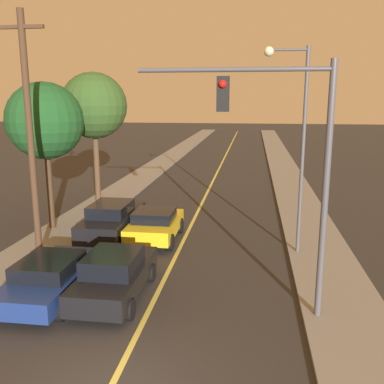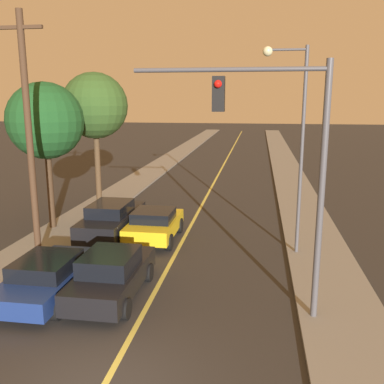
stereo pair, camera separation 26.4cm
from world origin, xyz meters
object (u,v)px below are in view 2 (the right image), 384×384
object	(u,v)px
traffic_signal_mast	(281,149)
tree_left_near	(45,121)
utility_pole_left	(29,136)
car_near_lane_front	(112,274)
car_outer_lane_second	(112,219)
car_outer_lane_front	(49,276)
tree_left_far	(95,106)
car_near_lane_second	(154,224)
streetlamp_right	(294,126)

from	to	relation	value
traffic_signal_mast	tree_left_near	size ratio (longest dim) A/B	1.03
traffic_signal_mast	utility_pole_left	xyz separation A→B (m)	(-8.69, 2.93, -0.04)
car_near_lane_front	utility_pole_left	world-z (taller)	utility_pole_left
car_near_lane_front	car_outer_lane_second	distance (m)	5.91
car_near_lane_front	traffic_signal_mast	distance (m)	6.38
car_near_lane_front	car_outer_lane_front	world-z (taller)	car_near_lane_front
car_near_lane_front	traffic_signal_mast	xyz separation A→B (m)	(4.93, -0.48, 4.03)
car_near_lane_front	traffic_signal_mast	bearing A→B (deg)	-5.53
car_near_lane_front	car_outer_lane_second	xyz separation A→B (m)	(-1.93, 5.58, 0.10)
car_outer_lane_front	tree_left_far	bearing A→B (deg)	102.45
car_near_lane_front	car_near_lane_second	world-z (taller)	car_near_lane_front
traffic_signal_mast	car_outer_lane_second	bearing A→B (deg)	138.54
car_outer_lane_front	utility_pole_left	size ratio (longest dim) A/B	0.49
car_outer_lane_second	tree_left_far	world-z (taller)	tree_left_far
tree_left_near	traffic_signal_mast	bearing A→B (deg)	-34.16
car_outer_lane_front	tree_left_far	size ratio (longest dim) A/B	0.60
traffic_signal_mast	tree_left_far	distance (m)	13.91
car_outer_lane_front	tree_left_far	distance (m)	11.62
tree_left_near	car_outer_lane_front	bearing A→B (deg)	-64.20
car_outer_lane_front	traffic_signal_mast	distance (m)	7.99
car_near_lane_second	tree_left_near	distance (m)	6.77
streetlamp_right	tree_left_far	bearing A→B (deg)	151.64
car_near_lane_second	car_outer_lane_front	bearing A→B (deg)	-108.43
utility_pole_left	tree_left_far	bearing A→B (deg)	93.30
tree_left_far	streetlamp_right	bearing A→B (deg)	-28.36
traffic_signal_mast	streetlamp_right	world-z (taller)	streetlamp_right
car_outer_lane_second	car_near_lane_front	bearing A→B (deg)	-70.90
car_outer_lane_second	tree_left_near	bearing A→B (deg)	166.52
car_near_lane_front	tree_left_near	bearing A→B (deg)	128.95
car_near_lane_front	streetlamp_right	bearing A→B (deg)	39.79
traffic_signal_mast	car_near_lane_second	bearing A→B (deg)	129.36
car_outer_lane_front	utility_pole_left	world-z (taller)	utility_pole_left
car_outer_lane_front	utility_pole_left	distance (m)	5.21
tree_left_near	car_outer_lane_second	bearing A→B (deg)	-13.48
streetlamp_right	traffic_signal_mast	bearing A→B (deg)	-97.73
car_near_lane_front	tree_left_far	world-z (taller)	tree_left_far
car_near_lane_front	car_outer_lane_front	size ratio (longest dim) A/B	0.96
utility_pole_left	tree_left_far	world-z (taller)	utility_pole_left
car_outer_lane_second	tree_left_near	xyz separation A→B (m)	(-3.20, 0.77, 4.21)
car_near_lane_front	car_near_lane_second	size ratio (longest dim) A/B	1.10
car_near_lane_second	streetlamp_right	size ratio (longest dim) A/B	0.49
car_near_lane_second	car_outer_lane_front	world-z (taller)	car_near_lane_second
car_near_lane_front	streetlamp_right	world-z (taller)	streetlamp_right
tree_left_far	tree_left_near	bearing A→B (deg)	-104.43
tree_left_near	car_near_lane_front	bearing A→B (deg)	-51.05
traffic_signal_mast	utility_pole_left	world-z (taller)	utility_pole_left
car_outer_lane_front	streetlamp_right	size ratio (longest dim) A/B	0.56
car_outer_lane_front	car_outer_lane_second	bearing A→B (deg)	90.00
traffic_signal_mast	car_near_lane_front	bearing A→B (deg)	174.47
streetlamp_right	utility_pole_left	world-z (taller)	utility_pole_left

